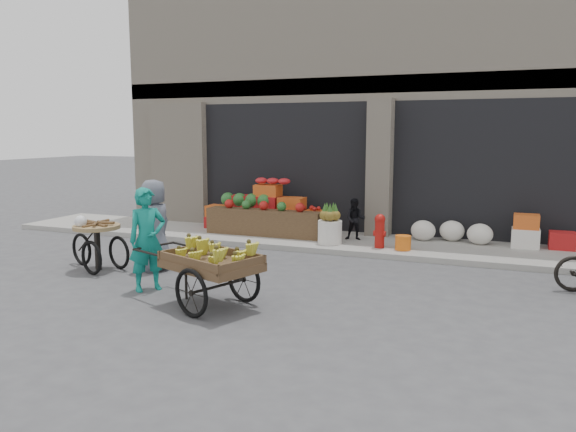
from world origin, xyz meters
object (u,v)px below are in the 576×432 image
at_px(orange_bucket, 403,243).
at_px(vendor_woman, 147,239).
at_px(tricycle_cart, 97,240).
at_px(vendor_grey, 154,225).
at_px(banana_cart, 209,259).
at_px(fire_hydrant, 380,230).
at_px(seated_person, 355,219).
at_px(pineapple_bin, 330,232).

distance_m(orange_bucket, vendor_woman, 5.26).
bearing_deg(tricycle_cart, orange_bucket, 50.94).
bearing_deg(vendor_grey, banana_cart, 55.90).
distance_m(fire_hydrant, tricycle_cart, 5.59).
relative_size(seated_person, banana_cart, 0.37).
height_order(orange_bucket, vendor_woman, vendor_woman).
bearing_deg(seated_person, vendor_grey, -137.60).
bearing_deg(fire_hydrant, vendor_woman, -124.65).
xyz_separation_m(banana_cart, tricycle_cart, (-3.01, 1.17, -0.14)).
bearing_deg(banana_cart, seated_person, 102.02).
bearing_deg(orange_bucket, vendor_grey, -143.82).
distance_m(pineapple_bin, seated_person, 0.75).
xyz_separation_m(pineapple_bin, fire_hydrant, (1.10, -0.05, 0.13)).
relative_size(vendor_woman, vendor_grey, 0.99).
height_order(banana_cart, tricycle_cart, banana_cart).
xyz_separation_m(fire_hydrant, vendor_grey, (-3.48, -2.96, 0.33)).
xyz_separation_m(fire_hydrant, banana_cart, (-1.49, -4.49, 0.21)).
bearing_deg(fire_hydrant, pineapple_bin, 177.40).
bearing_deg(fire_hydrant, banana_cart, -108.32).
xyz_separation_m(fire_hydrant, tricycle_cart, (-4.50, -3.32, 0.06)).
height_order(fire_hydrant, banana_cart, banana_cart).
bearing_deg(orange_bucket, pineapple_bin, 176.42).
relative_size(orange_bucket, seated_person, 0.34).
xyz_separation_m(pineapple_bin, vendor_grey, (-2.38, -3.01, 0.46)).
bearing_deg(vendor_woman, pineapple_bin, 13.48).
bearing_deg(pineapple_bin, orange_bucket, -3.58).
bearing_deg(vendor_grey, fire_hydrant, 133.62).
bearing_deg(tricycle_cart, vendor_grey, 36.98).
height_order(pineapple_bin, fire_hydrant, fire_hydrant).
height_order(orange_bucket, vendor_grey, vendor_grey).
xyz_separation_m(orange_bucket, seated_person, (-1.20, 0.70, 0.31)).
bearing_deg(orange_bucket, vendor_woman, -129.47).
height_order(orange_bucket, banana_cart, banana_cart).
bearing_deg(tricycle_cart, pineapple_bin, 62.51).
distance_m(fire_hydrant, banana_cart, 4.73).
relative_size(vendor_woman, tricycle_cart, 1.13).
bearing_deg(tricycle_cart, fire_hydrant, 54.17).
bearing_deg(seated_person, orange_bucket, -40.26).
bearing_deg(fire_hydrant, vendor_grey, -139.61).
bearing_deg(vendor_woman, seated_person, 11.95).
xyz_separation_m(orange_bucket, tricycle_cart, (-5.00, -3.27, 0.30)).
xyz_separation_m(fire_hydrant, seated_person, (-0.70, 0.65, 0.08)).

